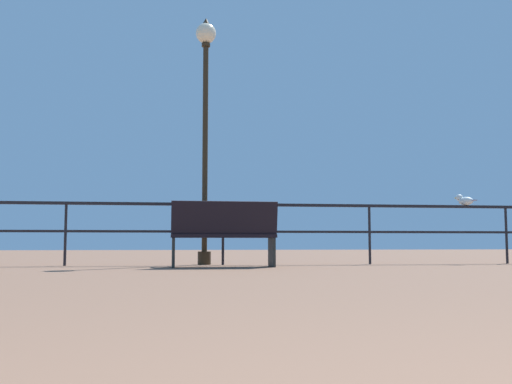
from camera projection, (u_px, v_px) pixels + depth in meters
The scene contains 4 objects.
pier_railing at pixel (223, 218), 9.70m from camera, with size 20.29×0.05×1.03m.
bench_near_left at pixel (224, 231), 8.77m from camera, with size 1.59×0.70×0.98m.
lamppost_center at pixel (205, 99), 10.02m from camera, with size 0.35×0.35×4.27m.
seagull_on_rail at pixel (465, 200), 10.34m from camera, with size 0.29×0.39×0.20m.
Camera 1 is at (-0.79, 0.28, 0.37)m, focal length 40.90 mm.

